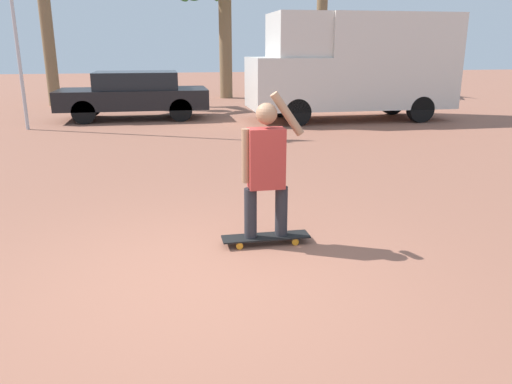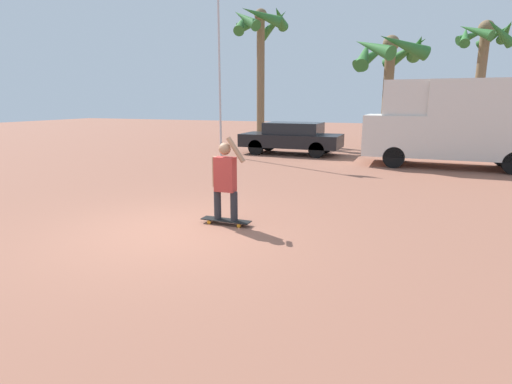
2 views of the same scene
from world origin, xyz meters
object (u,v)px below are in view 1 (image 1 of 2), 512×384
at_px(camper_van, 355,64).
at_px(parked_car_black, 134,94).
at_px(person_skateboarder, 266,164).
at_px(skateboard, 266,237).

xyz_separation_m(camper_van, parked_car_black, (-6.54, 1.39, -0.90)).
distance_m(person_skateboarder, camper_van, 10.48).
height_order(person_skateboarder, camper_van, camper_van).
bearing_deg(parked_car_black, skateboard, -80.18).
xyz_separation_m(skateboard, person_skateboarder, (-0.00, -0.00, 0.86)).
distance_m(skateboard, camper_van, 10.58).
bearing_deg(person_skateboarder, camper_van, 63.40).
distance_m(camper_van, parked_car_black, 6.75).
bearing_deg(skateboard, parked_car_black, 99.82).
bearing_deg(person_skateboarder, skateboard, 0.00).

